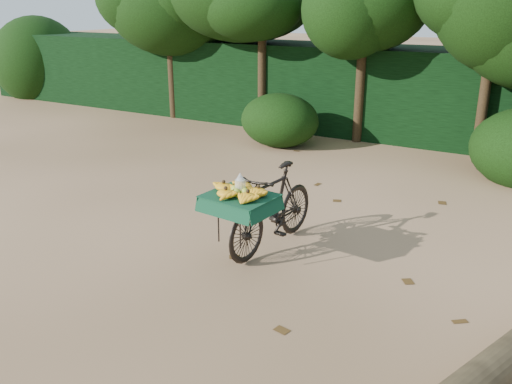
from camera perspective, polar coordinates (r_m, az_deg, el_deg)
The scene contains 6 objects.
ground at distance 5.83m, azimuth 9.03°, elevation -8.14°, with size 80.00×80.00×0.00m, color tan.
vendor_bicycle at distance 6.08m, azimuth 1.63°, elevation -1.62°, with size 0.75×1.73×0.97m.
hedge_backdrop at distance 11.45m, azimuth 21.02°, elevation 9.25°, with size 26.00×1.80×1.80m, color black.
tree_row at distance 10.67m, azimuth 17.45°, elevation 14.97°, with size 14.50×2.00×4.00m, color black, non-canonical shape.
bush_clumps at distance 9.52m, azimuth 21.56°, elevation 4.56°, with size 8.80×1.70×0.90m, color black, non-canonical shape.
leaf_litter at distance 6.38m, azimuth 11.18°, elevation -5.70°, with size 7.00×7.30×0.01m, color #4C3214, non-canonical shape.
Camera 1 is at (1.76, -4.87, 2.68)m, focal length 38.00 mm.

